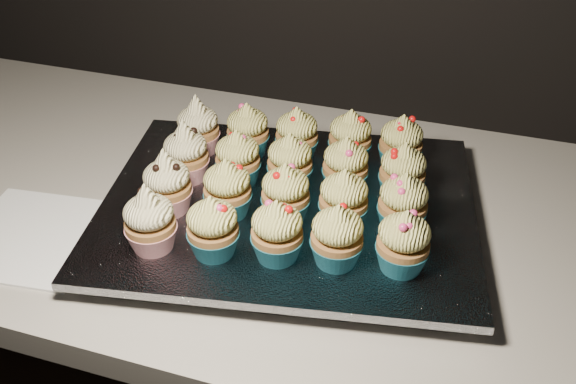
{
  "coord_description": "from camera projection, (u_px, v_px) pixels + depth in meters",
  "views": [
    {
      "loc": [
        0.33,
        1.0,
        1.45
      ],
      "look_at": [
        0.12,
        1.66,
        0.95
      ],
      "focal_mm": 40.0,
      "sensor_mm": 36.0,
      "label": 1
    }
  ],
  "objects": [
    {
      "name": "cupcake_1",
      "position": [
        213.0,
        228.0,
        0.76
      ],
      "size": [
        0.06,
        0.06,
        0.08
      ],
      "color": "#1A677B",
      "rests_on": "foil_lining"
    },
    {
      "name": "cupcake_19",
      "position": [
        401.0,
        143.0,
        0.91
      ],
      "size": [
        0.06,
        0.06,
        0.08
      ],
      "color": "#1A677B",
      "rests_on": "foil_lining"
    },
    {
      "name": "cupcake_16",
      "position": [
        248.0,
        131.0,
        0.94
      ],
      "size": [
        0.06,
        0.06,
        0.08
      ],
      "color": "#1A677B",
      "rests_on": "foil_lining"
    },
    {
      "name": "cupcake_0",
      "position": [
        150.0,
        221.0,
        0.76
      ],
      "size": [
        0.06,
        0.06,
        0.1
      ],
      "color": "#A51729",
      "rests_on": "foil_lining"
    },
    {
      "name": "cupcake_6",
      "position": [
        227.0,
        189.0,
        0.82
      ],
      "size": [
        0.06,
        0.06,
        0.08
      ],
      "color": "#1A677B",
      "rests_on": "foil_lining"
    },
    {
      "name": "cupcake_4",
      "position": [
        403.0,
        242.0,
        0.74
      ],
      "size": [
        0.06,
        0.06,
        0.08
      ],
      "color": "#1A677B",
      "rests_on": "foil_lining"
    },
    {
      "name": "foil_lining",
      "position": [
        288.0,
        205.0,
        0.87
      ],
      "size": [
        0.56,
        0.47,
        0.01
      ],
      "primitive_type": "cube",
      "rotation": [
        0.0,
        0.0,
        0.17
      ],
      "color": "silver",
      "rests_on": "baking_tray"
    },
    {
      "name": "cupcake_12",
      "position": [
        290.0,
        162.0,
        0.87
      ],
      "size": [
        0.06,
        0.06,
        0.08
      ],
      "color": "#1A677B",
      "rests_on": "foil_lining"
    },
    {
      "name": "cupcake_14",
      "position": [
        403.0,
        172.0,
        0.85
      ],
      "size": [
        0.06,
        0.06,
        0.08
      ],
      "color": "#1A677B",
      "rests_on": "foil_lining"
    },
    {
      "name": "cupcake_18",
      "position": [
        350.0,
        138.0,
        0.93
      ],
      "size": [
        0.06,
        0.06,
        0.08
      ],
      "color": "#1A677B",
      "rests_on": "foil_lining"
    },
    {
      "name": "cupcake_8",
      "position": [
        344.0,
        200.0,
        0.8
      ],
      "size": [
        0.06,
        0.06,
        0.08
      ],
      "color": "#1A677B",
      "rests_on": "foil_lining"
    },
    {
      "name": "cupcake_10",
      "position": [
        186.0,
        154.0,
        0.89
      ],
      "size": [
        0.06,
        0.06,
        0.1
      ],
      "color": "#A51729",
      "rests_on": "foil_lining"
    },
    {
      "name": "cupcake_2",
      "position": [
        277.0,
        232.0,
        0.75
      ],
      "size": [
        0.06,
        0.06,
        0.08
      ],
      "color": "#1A677B",
      "rests_on": "foil_lining"
    },
    {
      "name": "cupcake_9",
      "position": [
        403.0,
        203.0,
        0.8
      ],
      "size": [
        0.06,
        0.06,
        0.08
      ],
      "color": "#1A677B",
      "rests_on": "foil_lining"
    },
    {
      "name": "cupcake_15",
      "position": [
        198.0,
        128.0,
        0.94
      ],
      "size": [
        0.06,
        0.06,
        0.1
      ],
      "color": "#A51729",
      "rests_on": "foil_lining"
    },
    {
      "name": "cupcake_17",
      "position": [
        297.0,
        135.0,
        0.93
      ],
      "size": [
        0.06,
        0.06,
        0.08
      ],
      "color": "#1A677B",
      "rests_on": "foil_lining"
    },
    {
      "name": "cupcake_5",
      "position": [
        167.0,
        184.0,
        0.83
      ],
      "size": [
        0.06,
        0.06,
        0.1
      ],
      "color": "#A51729",
      "rests_on": "foil_lining"
    },
    {
      "name": "cupcake_3",
      "position": [
        337.0,
        237.0,
        0.74
      ],
      "size": [
        0.06,
        0.06,
        0.08
      ],
      "color": "#1A677B",
      "rests_on": "foil_lining"
    },
    {
      "name": "cupcake_7",
      "position": [
        286.0,
        194.0,
        0.81
      ],
      "size": [
        0.06,
        0.06,
        0.08
      ],
      "color": "#1A677B",
      "rests_on": "foil_lining"
    },
    {
      "name": "worktop",
      "position": [
        219.0,
        202.0,
        0.95
      ],
      "size": [
        2.44,
        0.64,
        0.04
      ],
      "primitive_type": "cube",
      "color": "beige",
      "rests_on": "cabinet"
    },
    {
      "name": "baking_tray",
      "position": [
        288.0,
        215.0,
        0.88
      ],
      "size": [
        0.51,
        0.42,
        0.02
      ],
      "primitive_type": "cube",
      "rotation": [
        0.0,
        0.0,
        0.17
      ],
      "color": "black",
      "rests_on": "worktop"
    },
    {
      "name": "napkin",
      "position": [
        33.0,
        236.0,
        0.85
      ],
      "size": [
        0.2,
        0.2,
        0.0
      ],
      "primitive_type": "cube",
      "rotation": [
        0.0,
        0.0,
        0.11
      ],
      "color": "white",
      "rests_on": "worktop"
    },
    {
      "name": "cupcake_13",
      "position": [
        345.0,
        166.0,
        0.86
      ],
      "size": [
        0.06,
        0.06,
        0.08
      ],
      "color": "#1A677B",
      "rests_on": "foil_lining"
    },
    {
      "name": "cupcake_11",
      "position": [
        238.0,
        159.0,
        0.88
      ],
      "size": [
        0.06,
        0.06,
        0.08
      ],
      "color": "#1A677B",
      "rests_on": "foil_lining"
    }
  ]
}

